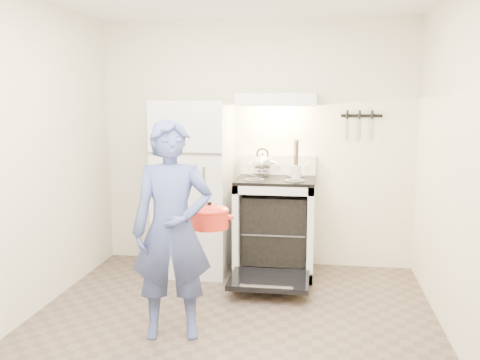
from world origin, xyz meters
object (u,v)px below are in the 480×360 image
Objects in this scene: stove_body at (275,227)px; dutch_oven at (209,219)px; tea_kettle at (262,162)px; refrigerator at (194,187)px; person at (172,230)px.

stove_body is 2.49× the size of dutch_oven.
tea_kettle is at bearing 78.61° from dutch_oven.
stove_body is at bearing -41.85° from tea_kettle.
person is (0.20, -1.51, -0.06)m from refrigerator.
refrigerator is 4.60× the size of dutch_oven.
refrigerator is 0.90m from stove_body.
stove_body and dutch_oven have the same top height.
person is at bearing -111.77° from stove_body.
dutch_oven is at bearing -101.39° from tea_kettle.
stove_body is at bearing 70.94° from dutch_oven.
stove_body is 0.58× the size of person.
stove_body is 0.66m from tea_kettle.
tea_kettle is 0.18× the size of person.
person reaches higher than tea_kettle.
stove_body is 1.30m from dutch_oven.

